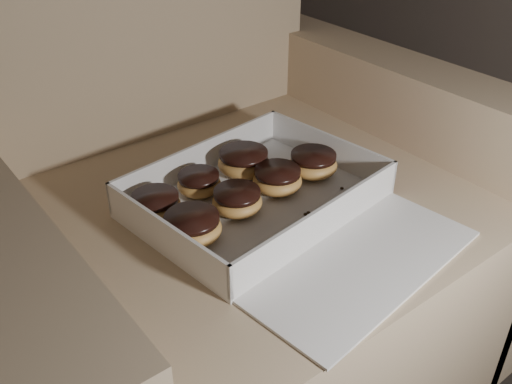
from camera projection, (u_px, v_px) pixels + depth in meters
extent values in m
cube|color=#957E5F|center=(240.00, 285.00, 1.18)|extent=(0.79, 0.79, 0.46)
cube|color=#957E5F|center=(23.00, 361.00, 0.91)|extent=(0.13, 0.79, 0.62)
cube|color=#957E5F|center=(385.00, 186.00, 1.36)|extent=(0.13, 0.79, 0.62)
cube|color=silver|center=(256.00, 203.00, 1.01)|extent=(0.44, 0.35, 0.01)
cube|color=silver|center=(200.00, 157.00, 1.08)|extent=(0.40, 0.06, 0.06)
cube|color=silver|center=(322.00, 222.00, 0.90)|extent=(0.40, 0.06, 0.06)
cube|color=silver|center=(164.00, 236.00, 0.87)|extent=(0.04, 0.30, 0.06)
cube|color=silver|center=(328.00, 148.00, 1.11)|extent=(0.04, 0.30, 0.06)
cube|color=#E15A87|center=(330.00, 148.00, 1.11)|extent=(0.04, 0.30, 0.05)
cube|color=silver|center=(365.00, 265.00, 0.87)|extent=(0.41, 0.22, 0.01)
ellipsoid|color=#BA8941|center=(313.00, 165.00, 1.07)|extent=(0.09, 0.09, 0.04)
cylinder|color=black|center=(314.00, 156.00, 1.06)|extent=(0.08, 0.08, 0.01)
ellipsoid|color=#BA8941|center=(244.00, 163.00, 1.07)|extent=(0.10, 0.10, 0.05)
cylinder|color=black|center=(244.00, 154.00, 1.06)|extent=(0.09, 0.09, 0.01)
ellipsoid|color=#BA8941|center=(277.00, 181.00, 1.02)|extent=(0.09, 0.09, 0.04)
cylinder|color=black|center=(278.00, 172.00, 1.01)|extent=(0.08, 0.08, 0.01)
ellipsoid|color=#BA8941|center=(192.00, 228.00, 0.90)|extent=(0.09, 0.09, 0.05)
cylinder|color=black|center=(192.00, 218.00, 0.89)|extent=(0.09, 0.09, 0.01)
ellipsoid|color=#BA8941|center=(237.00, 202.00, 0.97)|extent=(0.09, 0.09, 0.04)
cylinder|color=black|center=(237.00, 193.00, 0.96)|extent=(0.08, 0.08, 0.01)
ellipsoid|color=#BA8941|center=(156.00, 206.00, 0.96)|extent=(0.09, 0.09, 0.04)
cylinder|color=black|center=(155.00, 197.00, 0.95)|extent=(0.08, 0.08, 0.01)
ellipsoid|color=#BA8941|center=(199.00, 184.00, 1.02)|extent=(0.08, 0.08, 0.04)
cylinder|color=black|center=(199.00, 176.00, 1.01)|extent=(0.07, 0.07, 0.01)
ellipsoid|color=black|center=(309.00, 213.00, 0.97)|extent=(0.01, 0.01, 0.00)
ellipsoid|color=black|center=(342.00, 188.00, 1.04)|extent=(0.01, 0.01, 0.00)
ellipsoid|color=black|center=(305.00, 214.00, 0.97)|extent=(0.01, 0.01, 0.00)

